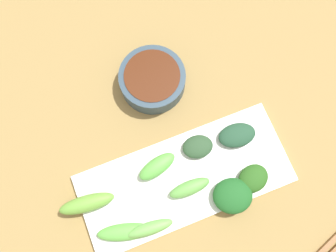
# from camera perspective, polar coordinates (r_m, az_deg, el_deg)

# --- Properties ---
(tabletop) EXTENTS (2.10, 2.10, 0.02)m
(tabletop) POSITION_cam_1_polar(r_m,az_deg,el_deg) (0.69, 2.35, -2.76)
(tabletop) COLOR olive
(tabletop) RESTS_ON ground
(sauce_bowl) EXTENTS (0.13, 0.13, 0.05)m
(sauce_bowl) POSITION_cam_1_polar(r_m,az_deg,el_deg) (0.69, -2.52, 7.49)
(sauce_bowl) COLOR #314656
(sauce_bowl) RESTS_ON tabletop
(serving_plate) EXTENTS (0.16, 0.39, 0.01)m
(serving_plate) POSITION_cam_1_polar(r_m,az_deg,el_deg) (0.67, 2.64, -8.44)
(serving_plate) COLOR white
(serving_plate) RESTS_ON tabletop
(broccoli_leafy_0) EXTENTS (0.05, 0.06, 0.02)m
(broccoli_leafy_0) POSITION_cam_1_polar(r_m,az_deg,el_deg) (0.66, 4.81, -3.34)
(broccoli_leafy_0) COLOR #2C4C2E
(broccoli_leafy_0) RESTS_ON serving_plate
(broccoli_stalk_1) EXTENTS (0.05, 0.08, 0.03)m
(broccoli_stalk_1) POSITION_cam_1_polar(r_m,az_deg,el_deg) (0.65, -1.78, -6.53)
(broccoli_stalk_1) COLOR #5DB547
(broccoli_stalk_1) RESTS_ON serving_plate
(broccoli_leafy_2) EXTENTS (0.06, 0.07, 0.02)m
(broccoli_leafy_2) POSITION_cam_1_polar(r_m,az_deg,el_deg) (0.66, 13.57, -8.21)
(broccoli_leafy_2) COLOR #285B1C
(broccoli_leafy_2) RESTS_ON serving_plate
(broccoli_stalk_3) EXTENTS (0.04, 0.10, 0.03)m
(broccoli_stalk_3) POSITION_cam_1_polar(r_m,az_deg,el_deg) (0.66, -12.96, -12.08)
(broccoli_stalk_3) COLOR #6BA83E
(broccoli_stalk_3) RESTS_ON serving_plate
(broccoli_stalk_4) EXTENTS (0.03, 0.08, 0.02)m
(broccoli_stalk_4) POSITION_cam_1_polar(r_m,az_deg,el_deg) (0.65, 3.51, -9.92)
(broccoli_stalk_4) COLOR #63AA4A
(broccoli_stalk_4) RESTS_ON serving_plate
(broccoli_stalk_5) EXTENTS (0.06, 0.10, 0.02)m
(broccoli_stalk_5) POSITION_cam_1_polar(r_m,az_deg,el_deg) (0.65, -6.94, -16.59)
(broccoli_stalk_5) COLOR #5EB146
(broccoli_stalk_5) RESTS_ON serving_plate
(broccoli_leafy_6) EXTENTS (0.08, 0.09, 0.03)m
(broccoli_leafy_6) POSITION_cam_1_polar(r_m,az_deg,el_deg) (0.65, 10.38, -11.01)
(broccoli_leafy_6) COLOR #1E5B23
(broccoli_leafy_6) RESTS_ON serving_plate
(broccoli_leafy_7) EXTENTS (0.05, 0.08, 0.02)m
(broccoli_leafy_7) POSITION_cam_1_polar(r_m,az_deg,el_deg) (0.67, 11.07, -1.46)
(broccoli_leafy_7) COLOR #234B32
(broccoli_leafy_7) RESTS_ON serving_plate
(broccoli_stalk_8) EXTENTS (0.03, 0.09, 0.03)m
(broccoli_stalk_8) POSITION_cam_1_polar(r_m,az_deg,el_deg) (0.64, -2.98, -16.17)
(broccoli_stalk_8) COLOR #70BB54
(broccoli_stalk_8) RESTS_ON serving_plate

